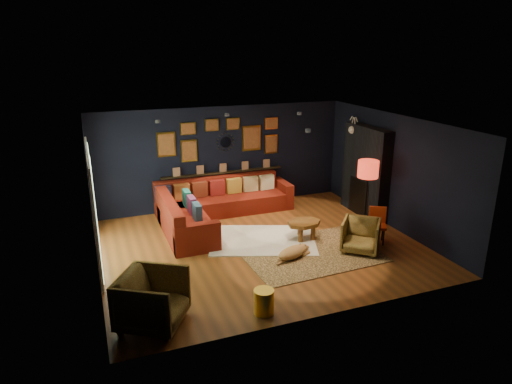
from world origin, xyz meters
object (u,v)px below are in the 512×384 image
object	(u,v)px
sectional	(210,208)
armchair_left	(152,297)
gold_stool	(264,302)
pouf	(193,225)
armchair_right	(361,234)
floor_lamp	(368,172)
dog	(293,250)
coffee_table	(304,225)
orange_chair	(377,222)

from	to	relation	value
sectional	armchair_left	world-z (taller)	armchair_left
gold_stool	pouf	bearing A→B (deg)	94.64
armchair_right	gold_stool	xyz separation A→B (m)	(-2.69, -1.41, -0.17)
pouf	floor_lamp	size ratio (longest dim) A/B	0.28
sectional	dog	bearing A→B (deg)	-68.88
coffee_table	orange_chair	distance (m)	1.56
coffee_table	orange_chair	xyz separation A→B (m)	(1.42, -0.64, 0.10)
orange_chair	pouf	bearing A→B (deg)	-177.16
sectional	pouf	distance (m)	0.80
floor_lamp	coffee_table	bearing A→B (deg)	178.34
floor_lamp	dog	distance (m)	2.55
sectional	pouf	size ratio (longest dim) A/B	7.27
coffee_table	sectional	bearing A→B (deg)	131.65
armchair_right	orange_chair	xyz separation A→B (m)	(0.60, 0.29, 0.07)
orange_chair	floor_lamp	bearing A→B (deg)	112.66
gold_stool	dog	size ratio (longest dim) A/B	0.40
floor_lamp	dog	size ratio (longest dim) A/B	1.63
orange_chair	dog	size ratio (longest dim) A/B	0.76
pouf	dog	distance (m)	2.53
armchair_right	gold_stool	distance (m)	3.05
sectional	pouf	world-z (taller)	sectional
sectional	orange_chair	xyz separation A→B (m)	(3.03, -2.46, 0.12)
sectional	gold_stool	bearing A→B (deg)	-93.59
floor_lamp	dog	bearing A→B (deg)	-161.57
armchair_left	floor_lamp	distance (m)	5.51
gold_stool	dog	distance (m)	2.03
armchair_right	orange_chair	size ratio (longest dim) A/B	0.98
sectional	gold_stool	world-z (taller)	sectional
floor_lamp	dog	xyz separation A→B (m)	(-2.12, -0.71, -1.21)
coffee_table	armchair_right	size ratio (longest dim) A/B	1.13
gold_stool	orange_chair	world-z (taller)	orange_chair
coffee_table	armchair_right	world-z (taller)	armchair_right
armchair_right	orange_chair	bearing A→B (deg)	66.29
coffee_table	armchair_right	distance (m)	1.24
sectional	coffee_table	world-z (taller)	sectional
armchair_right	floor_lamp	size ratio (longest dim) A/B	0.45
orange_chair	floor_lamp	xyz separation A→B (m)	(0.08, 0.60, 0.94)
pouf	orange_chair	size ratio (longest dim) A/B	0.61
coffee_table	pouf	size ratio (longest dim) A/B	1.80
gold_stool	sectional	bearing A→B (deg)	86.41
gold_stool	floor_lamp	bearing A→B (deg)	34.27
armchair_right	pouf	bearing A→B (deg)	-175.97
dog	armchair_left	bearing A→B (deg)	-178.43
sectional	armchair_right	size ratio (longest dim) A/B	4.56
sectional	coffee_table	distance (m)	2.43
dog	coffee_table	bearing A→B (deg)	28.05
coffee_table	dog	size ratio (longest dim) A/B	0.84
pouf	gold_stool	bearing A→B (deg)	-85.36
dog	floor_lamp	bearing A→B (deg)	-3.83
pouf	gold_stool	xyz separation A→B (m)	(0.29, -3.60, 0.02)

